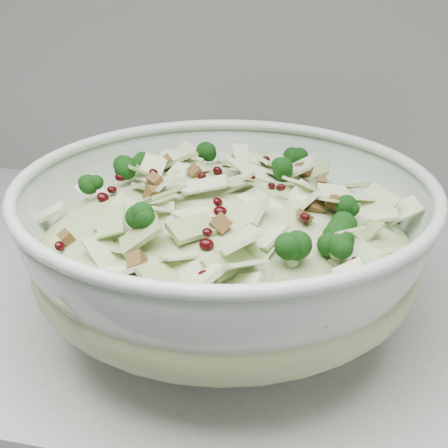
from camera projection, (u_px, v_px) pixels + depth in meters
name	position (u px, v px, depth m)	size (l,w,h in m)	color
mixing_bowl	(225.00, 251.00, 0.62)	(0.54, 0.54, 0.16)	silver
salad	(225.00, 227.00, 0.61)	(0.53, 0.53, 0.16)	#B0BF82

